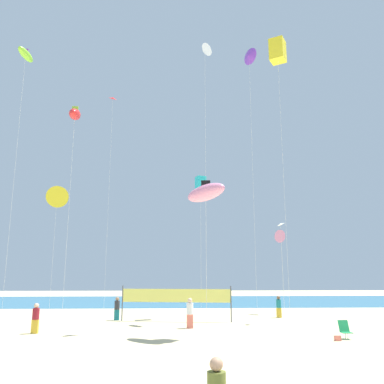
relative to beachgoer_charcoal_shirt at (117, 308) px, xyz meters
The scene contains 20 objects.
ground_plane 13.93m from the beachgoer_charcoal_shirt, 65.21° to the right, with size 120.00×120.00×0.00m, color beige.
ocean_band 20.21m from the beachgoer_charcoal_shirt, 73.23° to the left, with size 120.00×20.00×0.01m, color teal.
beachgoer_charcoal_shirt is the anchor object (origin of this frame).
beachgoer_white_shirt 6.67m from the beachgoer_charcoal_shirt, 40.98° to the right, with size 0.41×0.41×1.77m.
beachgoer_teal_shirt 11.96m from the beachgoer_charcoal_shirt, ahead, with size 0.36×0.36×1.58m.
beachgoer_maroon_shirt 7.12m from the beachgoer_charcoal_shirt, 120.52° to the right, with size 0.37×0.37×1.62m.
folding_beach_chair 15.41m from the beachgoer_charcoal_shirt, 33.77° to the right, with size 0.52×0.65×0.89m.
volleyball_net 4.36m from the beachgoer_charcoal_shirt, 12.85° to the right, with size 7.62×1.24×2.40m.
beach_handbag 15.25m from the beachgoer_charcoal_shirt, 37.15° to the right, with size 0.32×0.16×0.25m, color #EA7260.
kite_white_delta 19.13m from the beachgoer_charcoal_shirt, 35.73° to the right, with size 0.99×0.92×18.99m.
kite_pink_delta 14.89m from the beachgoer_charcoal_shirt, 17.91° to the left, with size 0.97×1.05×6.91m.
kite_violet_delta 21.99m from the beachgoer_charcoal_shirt, ahead, with size 1.01×1.32×21.21m.
kite_red_diamond 18.69m from the beachgoer_charcoal_shirt, 109.37° to the left, with size 0.86×0.86×19.39m.
kite_pink_inflatable 11.90m from the beachgoer_charcoal_shirt, 53.65° to the right, with size 2.55×2.45×8.36m.
kite_yellow_delta 9.30m from the beachgoer_charcoal_shirt, behind, with size 1.70×1.07×9.65m.
kite_white_diamond 12.95m from the beachgoer_charcoal_shirt, ahead, with size 0.56×0.56×6.78m.
kite_yellow_box 20.61m from the beachgoer_charcoal_shirt, 31.69° to the right, with size 1.25×1.25×18.03m.
kite_red_inflatable 13.77m from the beachgoer_charcoal_shirt, 104.49° to the right, with size 0.89×1.99×12.96m.
kite_cyan_box 11.30m from the beachgoer_charcoal_shirt, 13.05° to the left, with size 0.91×0.91×10.85m.
kite_lime_inflatable 18.64m from the beachgoer_charcoal_shirt, 145.00° to the right, with size 0.90×1.70×18.34m.
Camera 1 is at (-1.71, -16.76, 3.28)m, focal length 37.00 mm.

